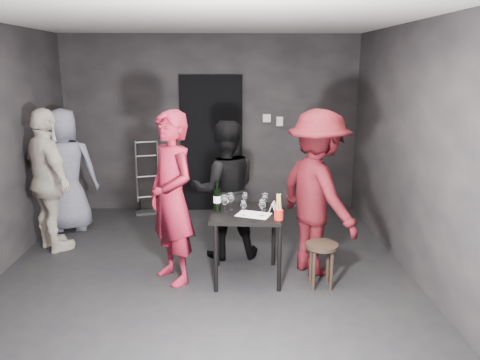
{
  "coord_description": "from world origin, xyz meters",
  "views": [
    {
      "loc": [
        0.28,
        -4.73,
        2.25
      ],
      "look_at": [
        0.39,
        0.25,
        1.02
      ],
      "focal_mm": 35.0,
      "sensor_mm": 36.0,
      "label": 1
    }
  ],
  "objects_px": {
    "stool": "(322,253)",
    "woman_black": "(225,184)",
    "breadstick_cup": "(279,207)",
    "tasting_table": "(247,220)",
    "wine_bottle": "(217,199)",
    "hand_truck": "(148,199)",
    "bystander_grey": "(65,162)",
    "bystander_cream": "(47,169)",
    "man_maroon": "(318,177)",
    "server_red": "(171,180)"
  },
  "relations": [
    {
      "from": "hand_truck",
      "to": "stool",
      "type": "relative_size",
      "value": 2.38
    },
    {
      "from": "bystander_cream",
      "to": "breadstick_cup",
      "type": "xyz_separation_m",
      "value": [
        2.68,
        -1.12,
        -0.15
      ]
    },
    {
      "from": "stool",
      "to": "woman_black",
      "type": "distance_m",
      "value": 1.4
    },
    {
      "from": "hand_truck",
      "to": "woman_black",
      "type": "bearing_deg",
      "value": -71.03
    },
    {
      "from": "man_maroon",
      "to": "wine_bottle",
      "type": "distance_m",
      "value": 1.1
    },
    {
      "from": "bystander_cream",
      "to": "stool",
      "type": "bearing_deg",
      "value": -152.63
    },
    {
      "from": "hand_truck",
      "to": "bystander_cream",
      "type": "xyz_separation_m",
      "value": [
        -0.92,
        -1.52,
        0.82
      ]
    },
    {
      "from": "stool",
      "to": "wine_bottle",
      "type": "distance_m",
      "value": 1.22
    },
    {
      "from": "hand_truck",
      "to": "woman_black",
      "type": "distance_m",
      "value": 2.25
    },
    {
      "from": "bystander_grey",
      "to": "wine_bottle",
      "type": "height_order",
      "value": "bystander_grey"
    },
    {
      "from": "stool",
      "to": "man_maroon",
      "type": "bearing_deg",
      "value": 89.85
    },
    {
      "from": "bystander_cream",
      "to": "hand_truck",
      "type": "bearing_deg",
      "value": -74.73
    },
    {
      "from": "woman_black",
      "to": "server_red",
      "type": "bearing_deg",
      "value": 42.48
    },
    {
      "from": "hand_truck",
      "to": "breadstick_cup",
      "type": "height_order",
      "value": "hand_truck"
    },
    {
      "from": "hand_truck",
      "to": "tasting_table",
      "type": "relative_size",
      "value": 1.49
    },
    {
      "from": "woman_black",
      "to": "man_maroon",
      "type": "relative_size",
      "value": 0.82
    },
    {
      "from": "hand_truck",
      "to": "bystander_grey",
      "type": "bearing_deg",
      "value": -156.72
    },
    {
      "from": "bystander_grey",
      "to": "breadstick_cup",
      "type": "relative_size",
      "value": 6.78
    },
    {
      "from": "stool",
      "to": "man_maroon",
      "type": "height_order",
      "value": "man_maroon"
    },
    {
      "from": "stool",
      "to": "wine_bottle",
      "type": "bearing_deg",
      "value": 166.22
    },
    {
      "from": "hand_truck",
      "to": "server_red",
      "type": "relative_size",
      "value": 0.51
    },
    {
      "from": "server_red",
      "to": "bystander_grey",
      "type": "distance_m",
      "value": 2.31
    },
    {
      "from": "tasting_table",
      "to": "server_red",
      "type": "height_order",
      "value": "server_red"
    },
    {
      "from": "wine_bottle",
      "to": "woman_black",
      "type": "bearing_deg",
      "value": 82.32
    },
    {
      "from": "server_red",
      "to": "bystander_grey",
      "type": "bearing_deg",
      "value": -171.69
    },
    {
      "from": "man_maroon",
      "to": "bystander_cream",
      "type": "xyz_separation_m",
      "value": [
        -3.13,
        0.71,
        -0.05
      ]
    },
    {
      "from": "stool",
      "to": "server_red",
      "type": "height_order",
      "value": "server_red"
    },
    {
      "from": "bystander_cream",
      "to": "breadstick_cup",
      "type": "bearing_deg",
      "value": -156.34
    },
    {
      "from": "server_red",
      "to": "stool",
      "type": "bearing_deg",
      "value": 45.62
    },
    {
      "from": "wine_bottle",
      "to": "breadstick_cup",
      "type": "xyz_separation_m",
      "value": [
        0.62,
        -0.31,
        0.0
      ]
    },
    {
      "from": "bystander_grey",
      "to": "breadstick_cup",
      "type": "height_order",
      "value": "bystander_grey"
    },
    {
      "from": "man_maroon",
      "to": "bystander_grey",
      "type": "distance_m",
      "value": 3.5
    },
    {
      "from": "server_red",
      "to": "man_maroon",
      "type": "height_order",
      "value": "server_red"
    },
    {
      "from": "tasting_table",
      "to": "server_red",
      "type": "xyz_separation_m",
      "value": [
        -0.78,
        -0.03,
        0.45
      ]
    },
    {
      "from": "server_red",
      "to": "bystander_cream",
      "type": "height_order",
      "value": "server_red"
    },
    {
      "from": "server_red",
      "to": "breadstick_cup",
      "type": "height_order",
      "value": "server_red"
    },
    {
      "from": "woman_black",
      "to": "stool",
      "type": "bearing_deg",
      "value": 132.86
    },
    {
      "from": "tasting_table",
      "to": "breadstick_cup",
      "type": "xyz_separation_m",
      "value": [
        0.31,
        -0.26,
        0.23
      ]
    },
    {
      "from": "woman_black",
      "to": "wine_bottle",
      "type": "relative_size",
      "value": 5.47
    },
    {
      "from": "hand_truck",
      "to": "tasting_table",
      "type": "distance_m",
      "value": 2.82
    },
    {
      "from": "man_maroon",
      "to": "bystander_cream",
      "type": "height_order",
      "value": "man_maroon"
    },
    {
      "from": "server_red",
      "to": "man_maroon",
      "type": "xyz_separation_m",
      "value": [
        1.54,
        0.17,
        -0.01
      ]
    },
    {
      "from": "server_red",
      "to": "man_maroon",
      "type": "relative_size",
      "value": 1.01
    },
    {
      "from": "bystander_grey",
      "to": "bystander_cream",
      "type": "bearing_deg",
      "value": 85.89
    },
    {
      "from": "man_maroon",
      "to": "server_red",
      "type": "bearing_deg",
      "value": 69.14
    },
    {
      "from": "stool",
      "to": "breadstick_cup",
      "type": "relative_size",
      "value": 1.67
    },
    {
      "from": "stool",
      "to": "wine_bottle",
      "type": "height_order",
      "value": "wine_bottle"
    },
    {
      "from": "stool",
      "to": "bystander_cream",
      "type": "bearing_deg",
      "value": 161.07
    },
    {
      "from": "breadstick_cup",
      "to": "tasting_table",
      "type": "bearing_deg",
      "value": 139.56
    },
    {
      "from": "breadstick_cup",
      "to": "hand_truck",
      "type": "bearing_deg",
      "value": 123.72
    }
  ]
}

